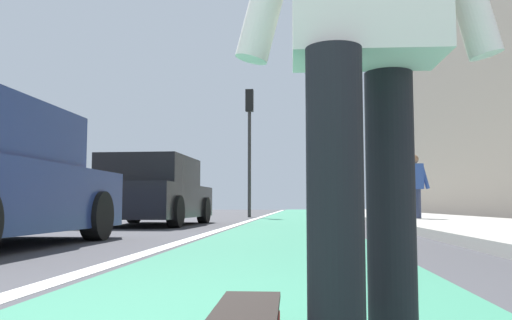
{
  "coord_description": "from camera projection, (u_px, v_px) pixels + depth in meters",
  "views": [
    {
      "loc": [
        -0.77,
        -0.19,
        0.43
      ],
      "look_at": [
        9.56,
        0.64,
        1.3
      ],
      "focal_mm": 37.7,
      "sensor_mm": 36.0,
      "label": 1
    }
  ],
  "objects": [
    {
      "name": "traffic_light",
      "position": [
        249.0,
        129.0,
        19.4
      ],
      "size": [
        0.33,
        0.28,
        4.62
      ],
      "color": "#2D2D2D",
      "rests_on": "ground"
    },
    {
      "name": "skater_person",
      "position": [
        365.0,
        18.0,
        1.46
      ],
      "size": [
        0.46,
        0.72,
        1.64
      ],
      "color": "black",
      "rests_on": "ground"
    },
    {
      "name": "lane_stripe_white",
      "position": [
        264.0,
        216.0,
        20.71
      ],
      "size": [
        52.0,
        0.16,
        0.01
      ],
      "primitive_type": "cube",
      "color": "silver",
      "rests_on": "ground"
    },
    {
      "name": "pedestrian_distant",
      "position": [
        415.0,
        184.0,
        12.44
      ],
      "size": [
        0.45,
        0.7,
        1.61
      ],
      "color": "#384260",
      "rests_on": "ground"
    },
    {
      "name": "bike_lane_paint",
      "position": [
        295.0,
        214.0,
        24.58
      ],
      "size": [
        56.0,
        2.07,
        0.0
      ],
      "primitive_type": "cube",
      "color": "#2D7256",
      "rests_on": "ground"
    },
    {
      "name": "ground_plane",
      "position": [
        290.0,
        227.0,
        10.68
      ],
      "size": [
        80.0,
        80.0,
        0.0
      ],
      "primitive_type": "plane",
      "color": "#38383D"
    },
    {
      "name": "sidewalk_curb",
      "position": [
        395.0,
        216.0,
        18.35
      ],
      "size": [
        52.0,
        3.2,
        0.12
      ],
      "primitive_type": "cube",
      "color": "#9E9B93",
      "rests_on": "ground"
    },
    {
      "name": "building_facade",
      "position": [
        445.0,
        67.0,
        22.61
      ],
      "size": [
        40.0,
        1.2,
        12.51
      ],
      "primitive_type": "cube",
      "color": "gray",
      "rests_on": "ground"
    },
    {
      "name": "parked_car_mid",
      "position": [
        152.0,
        193.0,
        11.64
      ],
      "size": [
        4.22,
        2.05,
        1.47
      ],
      "color": "black",
      "rests_on": "ground"
    }
  ]
}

